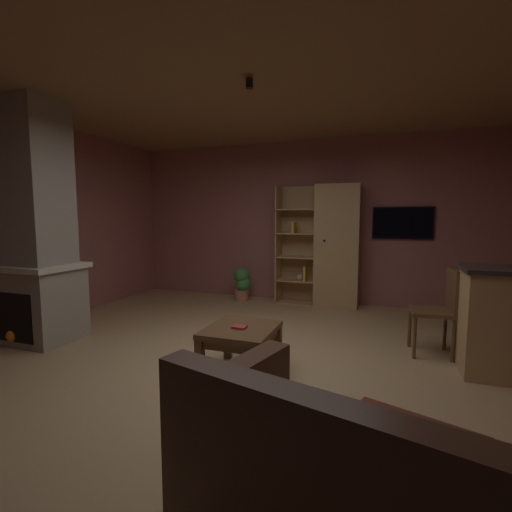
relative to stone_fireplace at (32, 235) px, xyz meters
The scene contains 14 objects.
floor 2.90m from the stone_fireplace, ahead, with size 6.32×6.14×0.02m, color tan.
wall_back 4.09m from the stone_fireplace, 50.27° to the left, with size 6.44×0.06×2.76m, color #9E5B56.
ceiling 3.02m from the stone_fireplace, ahead, with size 6.32×6.14×0.02m, color #8E6B47.
window_pane_back 3.91m from the stone_fireplace, 52.55° to the left, with size 0.57×0.01×0.70m, color white.
stone_fireplace is the anchor object (origin of this frame).
bookshelf_cabinet 4.20m from the stone_fireplace, 43.18° to the left, with size 1.35×0.41×1.98m.
leather_couch 4.22m from the stone_fireplace, 23.27° to the right, with size 1.62×1.23×0.84m.
coffee_table 2.79m from the stone_fireplace, ahead, with size 0.61×0.68×0.44m.
table_book_0 2.76m from the stone_fireplace, ahead, with size 0.13×0.10×0.02m, color #B22D2D.
dining_chair 4.62m from the stone_fireplace, 13.33° to the left, with size 0.45×0.45×0.92m.
potted_floor_plant 3.29m from the stone_fireplace, 61.09° to the left, with size 0.30×0.28×0.58m.
wall_mounted_tv 5.14m from the stone_fireplace, 36.76° to the left, with size 0.90×0.06×0.51m.
track_light_spot_0 1.50m from the stone_fireplace, 33.14° to the left, with size 0.07×0.07×0.09m, color black.
track_light_spot_1 3.01m from the stone_fireplace, ahead, with size 0.07×0.07×0.09m, color black.
Camera 1 is at (1.26, -3.14, 1.44)m, focal length 25.50 mm.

